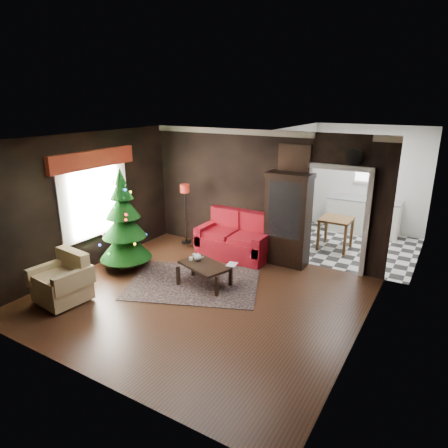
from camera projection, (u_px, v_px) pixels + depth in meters
The scene contains 26 objects.
floor at pixel (199, 298), 7.16m from camera, with size 5.50×5.50×0.00m, color black.
ceiling at pixel (195, 140), 6.31m from camera, with size 5.50×5.50×0.00m, color white.
wall_back at pixel (261, 194), 8.78m from camera, with size 5.50×5.50×0.00m, color black.
wall_front at pixel (77, 279), 4.69m from camera, with size 5.50×5.50×0.00m, color black.
wall_left at pixel (86, 203), 8.08m from camera, with size 5.50×5.50×0.00m, color black.
wall_right at pixel (364, 255), 5.40m from camera, with size 5.50×5.50×0.00m, color black.
doorway at pixel (336, 221), 8.06m from camera, with size 1.10×0.10×2.10m, color white, non-canonical shape.
left_window at pixel (94, 199), 8.21m from camera, with size 0.05×1.60×1.40m, color white.
valance at pixel (93, 159), 7.92m from camera, with size 0.12×2.10×0.35m, color maroon.
kitchen_floor at pixel (350, 247), 9.61m from camera, with size 3.00×3.00×0.00m, color silver.
kitchen_window at pixel (370, 168), 10.28m from camera, with size 0.70×0.06×0.70m, color white.
rug at pixel (194, 283), 7.73m from camera, with size 2.46×1.79×0.01m, color #483241.
loveseat at pixel (235, 235), 8.89m from camera, with size 1.70×0.90×1.00m, color maroon, non-canonical shape.
curio_cabinet at pixel (288, 222), 8.37m from camera, with size 0.90×0.45×1.90m, color black, non-canonical shape.
floor_lamp at pixel (185, 214), 9.34m from camera, with size 0.24×0.24×1.42m, color black, non-canonical shape.
christmas_tree at pixel (124, 221), 8.09m from camera, with size 1.07×1.07×2.04m, color black, non-canonical shape.
armchair at pixel (61, 278), 6.88m from camera, with size 0.81×0.81×0.83m, color #CDC08D, non-canonical shape.
coffee_table at pixel (204, 275), 7.56m from camera, with size 0.95×0.57×0.43m, color black, non-canonical shape.
teapot at pixel (198, 257), 7.63m from camera, with size 0.17×0.17×0.16m, color silver, non-canonical shape.
cup_a at pixel (191, 259), 7.69m from camera, with size 0.07×0.07×0.06m, color white.
cup_b at pixel (194, 255), 7.85m from camera, with size 0.08×0.08×0.07m, color white.
book at pixel (228, 259), 7.46m from camera, with size 0.17×0.02×0.23m, color #86624E.
wall_clock at pixel (355, 157), 7.49m from camera, with size 0.32×0.32×0.06m, color silver.
painting at pixel (294, 159), 8.12m from camera, with size 0.62×0.05×0.52m, color #B37F4C.
kitchen_counter at pixel (363, 217), 10.45m from camera, with size 1.80×0.60×0.90m, color white.
kitchen_table at pixel (335, 234), 9.40m from camera, with size 0.70×0.70×0.75m, color #532F19, non-canonical shape.
Camera 1 is at (3.68, -5.28, 3.45)m, focal length 31.85 mm.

